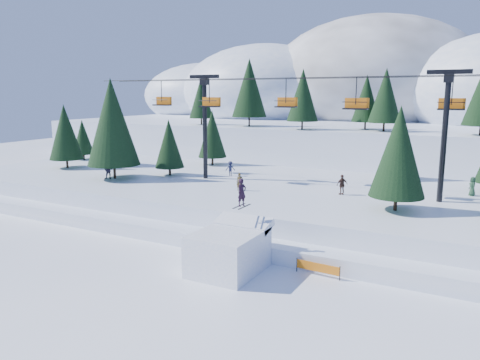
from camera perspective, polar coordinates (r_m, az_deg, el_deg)
The scene contains 10 objects.
ground at distance 29.07m, azimuth -8.22°, elevation -11.83°, with size 160.00×160.00×0.00m, color white.
mid_shelf at distance 43.79m, azimuth 5.82°, elevation -2.39°, with size 70.00×22.00×2.50m, color white.
berm at distance 35.23m, azimuth -0.47°, elevation -6.73°, with size 70.00×6.00×1.10m, color white.
mountain_ridge at distance 97.23m, azimuth 15.78°, elevation 9.36°, with size 119.00×60.00×26.46m.
jump_kicker at distance 29.52m, azimuth -1.30°, elevation -8.47°, with size 3.79×5.16×5.66m.
chairlift at distance 41.99m, azimuth 8.83°, elevation 8.12°, with size 46.00×3.21×10.28m.
conifer_stand at distance 42.42m, azimuth 10.07°, elevation 5.07°, with size 61.34×17.73×10.00m.
distant_skiers at distance 44.09m, azimuth 0.81°, elevation 0.54°, with size 33.51×9.59×1.87m.
banner_near at distance 29.38m, azimuth 9.47°, elevation -10.49°, with size 2.85×0.25×0.90m.
banner_far at distance 30.57m, azimuth 13.28°, elevation -9.78°, with size 2.70×0.98×0.90m.
Camera 1 is at (16.15, -21.51, 11.02)m, focal length 35.00 mm.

